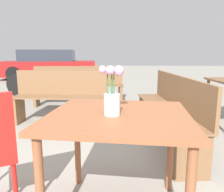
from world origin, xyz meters
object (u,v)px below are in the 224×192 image
bench_far (61,95)px  bicycle (31,85)px  parked_car (48,65)px  flower_vase (112,97)px  bench_near (171,106)px  bench_middle (79,83)px  table_front (119,129)px

bench_far → bicycle: 2.54m
bicycle → parked_car: (-0.96, 4.28, 0.30)m
flower_vase → bench_near: size_ratio=0.16×
bicycle → parked_car: bearing=102.6°
parked_car → bench_middle: bearing=-64.8°
bench_middle → bench_far: size_ratio=1.34×
bench_near → bench_far: 1.78m
table_front → flower_vase: bearing=-140.0°
bench_near → bench_far: same height
bicycle → parked_car: size_ratio=0.33×
bench_middle → bench_far: same height
bench_far → bicycle: bearing=123.5°
table_front → bench_middle: bearing=105.5°
flower_vase → bicycle: 4.87m
bench_near → bicycle: bearing=136.6°
bench_near → bench_far: (-1.62, 0.74, -0.02)m
flower_vase → bench_middle: 3.56m
table_front → flower_vase: 0.22m
table_front → bench_middle: 3.53m
table_front → bench_near: size_ratio=0.50×
table_front → bicycle: size_ratio=0.66×
bench_near → parked_car: (-3.97, 7.13, 0.14)m
parked_car → bench_near: bearing=-60.9°
bench_far → table_front: bearing=-64.9°
flower_vase → bicycle: size_ratio=0.21×
table_front → bench_middle: bench_middle is taller
flower_vase → bench_middle: flower_vase is taller
flower_vase → bench_middle: bearing=104.7°
bench_middle → bicycle: size_ratio=1.36×
bench_far → parked_car: bearing=110.2°
bench_far → bicycle: bench_far is taller
bench_near → bench_middle: (-1.58, 2.04, 0.00)m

